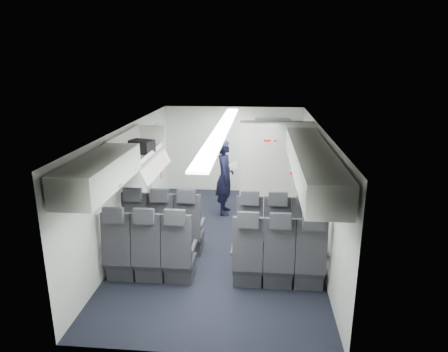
% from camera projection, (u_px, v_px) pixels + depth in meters
% --- Properties ---
extents(cabin_shell, '(3.41, 6.01, 2.16)m').
position_uv_depth(cabin_shell, '(222.00, 184.00, 7.15)').
color(cabin_shell, black).
rests_on(cabin_shell, ground).
extents(seat_row_front, '(3.33, 0.56, 1.24)m').
position_uv_depth(seat_row_front, '(219.00, 233.00, 6.85)').
color(seat_row_front, black).
rests_on(seat_row_front, cabin_shell).
extents(seat_row_mid, '(3.33, 0.56, 1.24)m').
position_uv_depth(seat_row_mid, '(213.00, 258.00, 5.99)').
color(seat_row_mid, black).
rests_on(seat_row_mid, cabin_shell).
extents(overhead_bin_left_rear, '(0.53, 1.80, 0.40)m').
position_uv_depth(overhead_bin_left_rear, '(100.00, 173.00, 5.15)').
color(overhead_bin_left_rear, silver).
rests_on(overhead_bin_left_rear, cabin_shell).
extents(overhead_bin_left_front_open, '(0.64, 1.70, 0.72)m').
position_uv_depth(overhead_bin_left_front_open, '(137.00, 152.00, 6.86)').
color(overhead_bin_left_front_open, '#9E9E93').
rests_on(overhead_bin_left_front_open, cabin_shell).
extents(overhead_bin_right_rear, '(0.53, 1.80, 0.40)m').
position_uv_depth(overhead_bin_right_rear, '(319.00, 179.00, 4.91)').
color(overhead_bin_right_rear, silver).
rests_on(overhead_bin_right_rear, cabin_shell).
extents(overhead_bin_right_front, '(0.53, 1.70, 0.40)m').
position_uv_depth(overhead_bin_right_front, '(305.00, 148.00, 6.58)').
color(overhead_bin_right_front, silver).
rests_on(overhead_bin_right_front, cabin_shell).
extents(bulkhead_partition, '(1.40, 0.15, 2.13)m').
position_uv_depth(bulkhead_partition, '(275.00, 175.00, 7.84)').
color(bulkhead_partition, silver).
rests_on(bulkhead_partition, cabin_shell).
extents(galley_unit, '(0.85, 0.52, 1.90)m').
position_uv_depth(galley_unit, '(271.00, 158.00, 9.72)').
color(galley_unit, '#939399').
rests_on(galley_unit, cabin_shell).
extents(boarding_door, '(0.12, 1.27, 1.86)m').
position_uv_depth(boarding_door, '(155.00, 168.00, 8.82)').
color(boarding_door, silver).
rests_on(boarding_door, cabin_shell).
extents(flight_attendant, '(0.39, 0.60, 1.63)m').
position_uv_depth(flight_attendant, '(225.00, 177.00, 8.61)').
color(flight_attendant, black).
rests_on(flight_attendant, ground).
extents(carry_on_bag, '(0.47, 0.39, 0.24)m').
position_uv_depth(carry_on_bag, '(142.00, 147.00, 7.01)').
color(carry_on_bag, black).
rests_on(carry_on_bag, overhead_bin_left_front_open).
extents(papers, '(0.18, 0.10, 0.13)m').
position_uv_depth(papers, '(233.00, 166.00, 8.47)').
color(papers, white).
rests_on(papers, flight_attendant).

